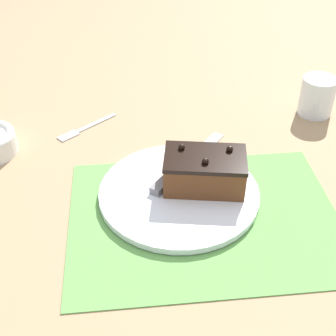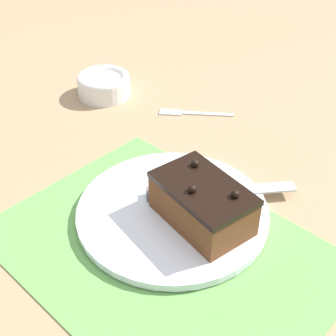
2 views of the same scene
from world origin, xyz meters
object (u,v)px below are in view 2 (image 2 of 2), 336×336
chocolate_cake (202,203)px  dessert_fork (190,112)px  serving_knife (196,192)px  cake_plate (173,211)px  small_bowl (104,84)px

chocolate_cake → dessert_fork: size_ratio=1.23×
chocolate_cake → dessert_fork: bearing=134.3°
chocolate_cake → serving_knife: size_ratio=0.81×
serving_knife → dessert_fork: 0.27m
dessert_fork → cake_plate: bearing=178.3°
cake_plate → chocolate_cake: chocolate_cake is taller
chocolate_cake → small_bowl: chocolate_cake is taller
serving_knife → small_bowl: (-0.37, 0.13, 0.00)m
cake_plate → serving_knife: size_ratio=1.49×
cake_plate → serving_knife: serving_knife is taller
serving_knife → cake_plate: bearing=-54.1°
cake_plate → small_bowl: (-0.37, 0.18, 0.02)m
cake_plate → chocolate_cake: 0.06m
serving_knife → small_bowl: 0.39m
cake_plate → chocolate_cake: bearing=13.3°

